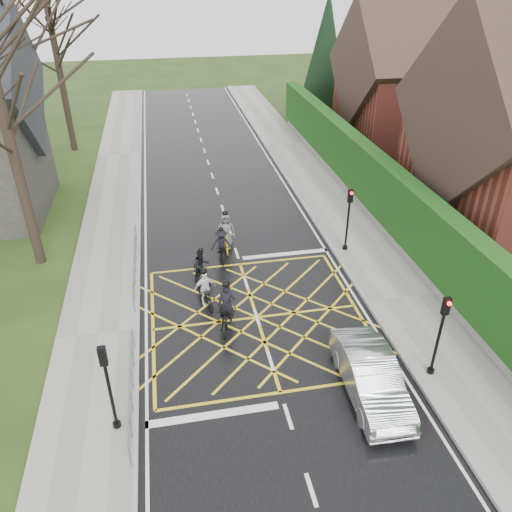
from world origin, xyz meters
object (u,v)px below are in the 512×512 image
object	(u,v)px
cyclist_mid	(222,248)
cyclist_back	(202,269)
cyclist_rear	(227,312)
cyclist_lead	(226,235)
car	(371,377)
cyclist_front	(205,292)

from	to	relation	value
cyclist_mid	cyclist_back	bearing A→B (deg)	-119.36
cyclist_rear	cyclist_mid	xyz separation A→B (m)	(0.45, 4.94, -0.05)
cyclist_back	cyclist_lead	bearing A→B (deg)	41.05
car	cyclist_mid	bearing A→B (deg)	113.18
cyclist_lead	cyclist_mid	bearing A→B (deg)	-104.82
cyclist_rear	cyclist_back	world-z (taller)	cyclist_rear
car	cyclist_lead	bearing A→B (deg)	109.62
cyclist_lead	cyclist_back	bearing A→B (deg)	-114.01
cyclist_rear	cyclist_back	size ratio (longest dim) A/B	1.29
cyclist_back	cyclist_lead	xyz separation A→B (m)	(1.42, 2.66, 0.06)
cyclist_lead	cyclist_front	bearing A→B (deg)	-104.18
cyclist_front	cyclist_lead	world-z (taller)	cyclist_lead
cyclist_mid	cyclist_front	xyz separation A→B (m)	(-1.13, -3.45, 0.02)
cyclist_mid	cyclist_front	bearing A→B (deg)	-104.61
cyclist_rear	cyclist_lead	bearing A→B (deg)	97.36
cyclist_back	cyclist_front	distance (m)	1.77
cyclist_front	cyclist_back	bearing A→B (deg)	73.26
cyclist_mid	car	world-z (taller)	cyclist_mid
car	cyclist_front	bearing A→B (deg)	131.18
cyclist_rear	car	world-z (taller)	cyclist_rear
cyclist_mid	cyclist_front	world-z (taller)	cyclist_front
cyclist_back	car	bearing A→B (deg)	-79.29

